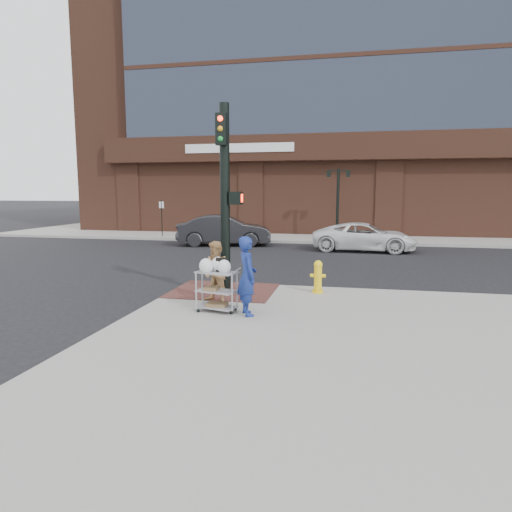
% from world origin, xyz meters
% --- Properties ---
extents(ground, '(220.00, 220.00, 0.00)m').
position_xyz_m(ground, '(0.00, 0.00, 0.00)').
color(ground, black).
rests_on(ground, ground).
extents(sidewalk_far, '(65.00, 36.00, 0.15)m').
position_xyz_m(sidewalk_far, '(12.50, 32.00, 0.07)').
color(sidewalk_far, '#989690').
rests_on(sidewalk_far, ground).
extents(brick_curb_ramp, '(2.80, 2.40, 0.01)m').
position_xyz_m(brick_curb_ramp, '(-0.60, 0.90, 0.16)').
color(brick_curb_ramp, '#502A25').
rests_on(brick_curb_ramp, sidewalk_near).
extents(bank_building, '(42.00, 26.00, 28.00)m').
position_xyz_m(bank_building, '(5.00, 31.00, 14.15)').
color(bank_building, brown).
rests_on(bank_building, sidewalk_far).
extents(lamp_post, '(1.32, 0.22, 4.00)m').
position_xyz_m(lamp_post, '(2.00, 16.00, 2.62)').
color(lamp_post, black).
rests_on(lamp_post, sidewalk_far).
extents(parking_sign, '(0.05, 0.05, 2.20)m').
position_xyz_m(parking_sign, '(-8.50, 15.00, 1.25)').
color(parking_sign, black).
rests_on(parking_sign, sidewalk_far).
extents(traffic_signal_pole, '(0.61, 0.51, 5.00)m').
position_xyz_m(traffic_signal_pole, '(-0.48, 0.77, 2.83)').
color(traffic_signal_pole, black).
rests_on(traffic_signal_pole, sidewalk_near).
extents(woman_blue, '(0.68, 0.77, 1.76)m').
position_xyz_m(woman_blue, '(0.60, -1.37, 1.03)').
color(woman_blue, navy).
rests_on(woman_blue, sidewalk_near).
extents(pedestrian_tan, '(0.88, 0.77, 1.52)m').
position_xyz_m(pedestrian_tan, '(-0.40, -0.37, 0.91)').
color(pedestrian_tan, tan).
rests_on(pedestrian_tan, sidewalk_near).
extents(sedan_dark, '(5.18, 2.67, 1.63)m').
position_xyz_m(sedan_dark, '(-3.80, 12.32, 0.81)').
color(sedan_dark, black).
rests_on(sedan_dark, ground).
extents(minivan_white, '(5.03, 2.54, 1.36)m').
position_xyz_m(minivan_white, '(3.46, 11.54, 0.68)').
color(minivan_white, white).
rests_on(minivan_white, ground).
extents(utility_cart, '(1.00, 0.71, 1.25)m').
position_xyz_m(utility_cart, '(-0.15, -1.22, 0.72)').
color(utility_cart, gray).
rests_on(utility_cart, sidewalk_near).
extents(fire_hydrant, '(0.42, 0.29, 0.89)m').
position_xyz_m(fire_hydrant, '(1.97, 1.19, 0.60)').
color(fire_hydrant, yellow).
rests_on(fire_hydrant, sidewalk_near).
extents(newsbox_red, '(0.56, 0.53, 1.08)m').
position_xyz_m(newsbox_red, '(-5.33, 14.74, 0.69)').
color(newsbox_red, maroon).
rests_on(newsbox_red, sidewalk_far).
extents(newsbox_yellow, '(0.46, 0.43, 0.97)m').
position_xyz_m(newsbox_yellow, '(-5.33, 15.49, 0.63)').
color(newsbox_yellow, yellow).
rests_on(newsbox_yellow, sidewalk_far).
extents(newsbox_blue, '(0.57, 0.55, 1.06)m').
position_xyz_m(newsbox_blue, '(-5.01, 15.43, 0.68)').
color(newsbox_blue, '#182E9E').
rests_on(newsbox_blue, sidewalk_far).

